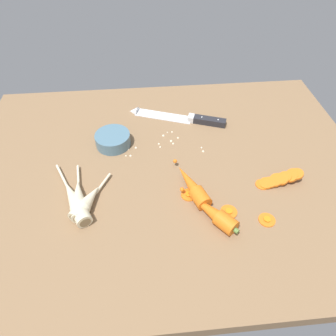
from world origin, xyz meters
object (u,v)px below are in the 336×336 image
(whole_carrot, at_px, (192,186))
(prep_bowl, at_px, (113,139))
(parsnip_mid_right, at_px, (75,201))
(chefs_knife, at_px, (175,117))
(carrot_slice_stray_near, at_px, (267,220))
(parsnip_front, at_px, (78,199))
(carrot_slice_stray_mid, at_px, (229,211))
(parsnip_mid_left, at_px, (87,202))
(carrot_slice_stray_far, at_px, (189,194))
(whole_carrot_second, at_px, (212,212))
(carrot_slice_stack, at_px, (280,179))

(whole_carrot, distance_m, prep_bowl, 0.31)
(parsnip_mid_right, bearing_deg, chefs_knife, 49.77)
(chefs_knife, relative_size, carrot_slice_stray_near, 7.94)
(parsnip_front, distance_m, carrot_slice_stray_mid, 0.39)
(whole_carrot, xyz_separation_m, parsnip_mid_left, (-0.28, -0.03, -0.00))
(chefs_knife, bearing_deg, carrot_slice_stray_far, -90.01)
(parsnip_mid_right, bearing_deg, carrot_slice_stray_mid, -8.37)
(whole_carrot_second, bearing_deg, carrot_slice_stray_mid, 12.94)
(parsnip_front, xyz_separation_m, carrot_slice_stray_far, (0.29, 0.00, -0.02))
(chefs_knife, distance_m, parsnip_mid_left, 0.45)
(parsnip_front, distance_m, carrot_slice_stray_near, 0.49)
(chefs_knife, xyz_separation_m, prep_bowl, (-0.21, -0.12, 0.01))
(whole_carrot_second, xyz_separation_m, carrot_slice_stray_near, (0.14, -0.02, -0.02))
(chefs_knife, bearing_deg, whole_carrot_second, -83.67)
(carrot_slice_stray_far, xyz_separation_m, prep_bowl, (-0.21, 0.23, 0.02))
(prep_bowl, bearing_deg, parsnip_mid_right, -111.02)
(parsnip_front, height_order, carrot_slice_stack, parsnip_front)
(parsnip_mid_left, distance_m, parsnip_mid_right, 0.03)
(parsnip_front, distance_m, carrot_slice_stray_far, 0.29)
(whole_carrot, distance_m, carrot_slice_stray_mid, 0.12)
(parsnip_mid_left, bearing_deg, carrot_slice_stack, 3.90)
(whole_carrot_second, relative_size, carrot_slice_stray_far, 3.58)
(whole_carrot, xyz_separation_m, whole_carrot_second, (0.04, -0.09, 0.00))
(carrot_slice_stray_mid, height_order, carrot_slice_stray_far, same)
(parsnip_mid_left, bearing_deg, carrot_slice_stray_mid, -8.04)
(parsnip_mid_left, height_order, prep_bowl, same)
(carrot_slice_stray_mid, distance_m, carrot_slice_stray_far, 0.12)
(carrot_slice_stack, distance_m, prep_bowl, 0.51)
(whole_carrot_second, distance_m, parsnip_front, 0.35)
(parsnip_front, distance_m, carrot_slice_stack, 0.55)
(chefs_knife, height_order, prep_bowl, prep_bowl)
(prep_bowl, bearing_deg, carrot_slice_stack, -23.83)
(chefs_knife, relative_size, prep_bowl, 3.07)
(chefs_knife, xyz_separation_m, whole_carrot_second, (0.05, -0.43, 0.01))
(parsnip_front, xyz_separation_m, carrot_slice_stray_mid, (0.39, -0.06, -0.02))
(whole_carrot, bearing_deg, carrot_slice_stack, 2.17)
(parsnip_front, height_order, parsnip_mid_left, same)
(carrot_slice_stray_far, bearing_deg, whole_carrot_second, -58.27)
(carrot_slice_stray_mid, height_order, prep_bowl, prep_bowl)
(carrot_slice_stack, height_order, carrot_slice_stray_near, carrot_slice_stack)
(parsnip_mid_left, xyz_separation_m, prep_bowl, (0.06, 0.24, 0.00))
(whole_carrot, bearing_deg, parsnip_mid_right, -176.39)
(carrot_slice_stray_near, bearing_deg, carrot_slice_stray_mid, 159.49)
(carrot_slice_stray_near, bearing_deg, prep_bowl, 140.31)
(whole_carrot_second, bearing_deg, prep_bowl, 130.13)
(parsnip_front, distance_m, prep_bowl, 0.24)
(whole_carrot, bearing_deg, chefs_knife, 91.81)
(whole_carrot, relative_size, parsnip_mid_right, 0.80)
(parsnip_mid_right, xyz_separation_m, carrot_slice_stray_far, (0.30, 0.01, -0.02))
(whole_carrot, bearing_deg, carrot_slice_stray_near, -32.63)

